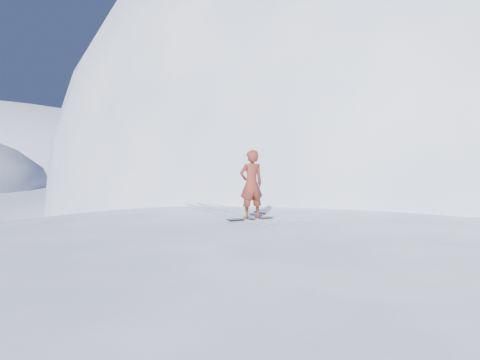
{
  "coord_description": "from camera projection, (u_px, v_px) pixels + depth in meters",
  "views": [
    {
      "loc": [
        -4.71,
        -8.9,
        4.21
      ],
      "look_at": [
        -0.24,
        3.8,
        3.5
      ],
      "focal_mm": 32.0,
      "sensor_mm": 36.0,
      "label": 1
    }
  ],
  "objects": [
    {
      "name": "peak_shoulder",
      "position": [
        296.0,
        213.0,
        32.32
      ],
      "size": [
        28.0,
        24.0,
        18.0
      ],
      "primitive_type": "ellipsoid",
      "color": "white",
      "rests_on": "ground"
    },
    {
      "name": "near_ridge",
      "position": [
        286.0,
        292.0,
        13.33
      ],
      "size": [
        36.0,
        28.0,
        4.8
      ],
      "primitive_type": "ellipsoid",
      "color": "white",
      "rests_on": "ground"
    },
    {
      "name": "board_tracks",
      "position": [
        235.0,
        211.0,
        14.18
      ],
      "size": [
        2.43,
        5.96,
        0.04
      ],
      "color": "silver",
      "rests_on": "ground"
    },
    {
      "name": "wind_bumps",
      "position": [
        249.0,
        308.0,
        11.98
      ],
      "size": [
        16.0,
        14.4,
        1.0
      ],
      "color": "white",
      "rests_on": "ground"
    },
    {
      "name": "summit_peak",
      "position": [
        378.0,
        200.0,
        41.96
      ],
      "size": [
        60.0,
        56.0,
        56.0
      ],
      "primitive_type": "ellipsoid",
      "color": "white",
      "rests_on": "ground"
    },
    {
      "name": "ground",
      "position": [
        302.0,
        334.0,
        10.17
      ],
      "size": [
        400.0,
        400.0,
        0.0
      ],
      "primitive_type": "plane",
      "color": "white",
      "rests_on": "ground"
    },
    {
      "name": "snowboard",
      "position": [
        251.0,
        218.0,
        12.6
      ],
      "size": [
        1.48,
        0.37,
        0.02
      ],
      "primitive_type": "cube",
      "rotation": [
        0.0,
        0.0,
        0.07
      ],
      "color": "black",
      "rests_on": "near_ridge"
    },
    {
      "name": "snowboarder",
      "position": [
        251.0,
        184.0,
        12.55
      ],
      "size": [
        0.76,
        0.53,
        2.01
      ],
      "primitive_type": "imported",
      "rotation": [
        0.0,
        0.0,
        3.21
      ],
      "color": "maroon",
      "rests_on": "snowboard"
    }
  ]
}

